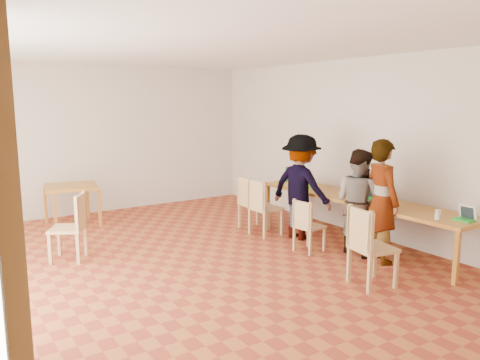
{
  "coord_description": "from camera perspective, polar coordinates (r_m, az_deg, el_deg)",
  "views": [
    {
      "loc": [
        -3.15,
        -5.55,
        2.26
      ],
      "look_at": [
        0.7,
        0.23,
        1.1
      ],
      "focal_mm": 35.0,
      "sensor_mm": 36.0,
      "label": 1
    }
  ],
  "objects": [
    {
      "name": "chair_spare",
      "position": [
        7.13,
        -19.57,
        -4.58
      ],
      "size": [
        0.62,
        0.62,
        0.52
      ],
      "rotation": [
        0.0,
        0.0,
        2.6
      ],
      "color": "tan",
      "rests_on": "ground"
    },
    {
      "name": "clear_glass",
      "position": [
        6.64,
        22.94,
        -4.04
      ],
      "size": [
        0.07,
        0.07,
        0.09
      ],
      "primitive_type": "cylinder",
      "color": "silver",
      "rests_on": "communal_table"
    },
    {
      "name": "black_pouch",
      "position": [
        7.35,
        17.51,
        -2.46
      ],
      "size": [
        0.16,
        0.26,
        0.09
      ],
      "primitive_type": "cube",
      "color": "black",
      "rests_on": "communal_table"
    },
    {
      "name": "laptop_near",
      "position": [
        6.72,
        25.8,
        -3.99
      ],
      "size": [
        0.21,
        0.25,
        0.2
      ],
      "rotation": [
        0.0,
        0.0,
        0.01
      ],
      "color": "green",
      "rests_on": "communal_table"
    },
    {
      "name": "pink_phone",
      "position": [
        7.1,
        16.17,
        -3.12
      ],
      "size": [
        0.05,
        0.1,
        0.01
      ],
      "primitive_type": "cube",
      "color": "#C54157",
      "rests_on": "communal_table"
    },
    {
      "name": "yellow_mug",
      "position": [
        8.5,
        8.79,
        -0.51
      ],
      "size": [
        0.17,
        0.17,
        0.1
      ],
      "primitive_type": "imported",
      "rotation": [
        0.0,
        0.0,
        0.4
      ],
      "color": "yellow",
      "rests_on": "communal_table"
    },
    {
      "name": "green_bottle",
      "position": [
        9.06,
        5.75,
        0.73
      ],
      "size": [
        0.07,
        0.07,
        0.28
      ],
      "primitive_type": "cylinder",
      "color": "#217037",
      "rests_on": "communal_table"
    },
    {
      "name": "chair_empty",
      "position": [
        8.32,
        1.13,
        -2.12
      ],
      "size": [
        0.48,
        0.48,
        0.51
      ],
      "rotation": [
        0.0,
        0.0,
        -0.07
      ],
      "color": "tan",
      "rests_on": "ground"
    },
    {
      "name": "person_far",
      "position": [
        7.81,
        7.43,
        -0.86
      ],
      "size": [
        0.87,
        1.24,
        1.74
      ],
      "primitive_type": "imported",
      "rotation": [
        0.0,
        0.0,
        1.79
      ],
      "color": "gray",
      "rests_on": "ground"
    },
    {
      "name": "wall_back",
      "position": [
        10.09,
        -15.45,
        4.82
      ],
      "size": [
        6.0,
        0.1,
        3.0
      ],
      "primitive_type": "cube",
      "color": "beige",
      "rests_on": "ground"
    },
    {
      "name": "wall_right",
      "position": [
        8.32,
        14.19,
        3.95
      ],
      "size": [
        0.1,
        8.0,
        3.0
      ],
      "primitive_type": "cube",
      "color": "beige",
      "rests_on": "ground"
    },
    {
      "name": "condiment_cup",
      "position": [
        6.95,
        23.02,
        -3.59
      ],
      "size": [
        0.08,
        0.08,
        0.06
      ],
      "primitive_type": "cylinder",
      "color": "white",
      "rests_on": "communal_table"
    },
    {
      "name": "ceiling",
      "position": [
        6.43,
        -4.27,
        16.23
      ],
      "size": [
        6.0,
        8.0,
        0.04
      ],
      "primitive_type": "cube",
      "color": "white",
      "rests_on": "wall_back"
    },
    {
      "name": "chair_mid",
      "position": [
        7.15,
        8.03,
        -4.91
      ],
      "size": [
        0.42,
        0.42,
        0.43
      ],
      "rotation": [
        0.0,
        0.0,
        0.11
      ],
      "color": "tan",
      "rests_on": "ground"
    },
    {
      "name": "person_mid",
      "position": [
        7.22,
        14.21,
        -2.56
      ],
      "size": [
        0.65,
        0.81,
        1.58
      ],
      "primitive_type": "imported",
      "rotation": [
        0.0,
        0.0,
        1.65
      ],
      "color": "gray",
      "rests_on": "ground"
    },
    {
      "name": "person_near",
      "position": [
        6.89,
        16.88,
        -2.48
      ],
      "size": [
        0.56,
        0.73,
        1.76
      ],
      "primitive_type": "imported",
      "rotation": [
        0.0,
        0.0,
        1.33
      ],
      "color": "gray",
      "rests_on": "ground"
    },
    {
      "name": "laptop_far",
      "position": [
        8.55,
        8.59,
        -0.46
      ],
      "size": [
        0.24,
        0.26,
        0.18
      ],
      "rotation": [
        0.0,
        0.0,
        0.32
      ],
      "color": "green",
      "rests_on": "communal_table"
    },
    {
      "name": "communal_table",
      "position": [
        7.75,
        14.13,
        -2.41
      ],
      "size": [
        0.8,
        4.0,
        0.75
      ],
      "color": "orange",
      "rests_on": "ground"
    },
    {
      "name": "chair_near",
      "position": [
        5.95,
        15.16,
        -6.9
      ],
      "size": [
        0.54,
        0.54,
        0.53
      ],
      "rotation": [
        0.0,
        0.0,
        -0.18
      ],
      "color": "tan",
      "rests_on": "ground"
    },
    {
      "name": "laptop_mid",
      "position": [
        7.65,
        15.68,
        -1.84
      ],
      "size": [
        0.23,
        0.26,
        0.2
      ],
      "rotation": [
        0.0,
        0.0,
        0.13
      ],
      "color": "green",
      "rests_on": "communal_table"
    },
    {
      "name": "chair_far",
      "position": [
        7.93,
        2.62,
        -2.64
      ],
      "size": [
        0.49,
        0.49,
        0.52
      ],
      "rotation": [
        0.0,
        0.0,
        0.07
      ],
      "color": "tan",
      "rests_on": "ground"
    },
    {
      "name": "ground",
      "position": [
        6.78,
        -3.95,
        -10.03
      ],
      "size": [
        8.0,
        8.0,
        0.0
      ],
      "primitive_type": "plane",
      "color": "#A35027",
      "rests_on": "ground"
    },
    {
      "name": "side_table",
      "position": [
        9.14,
        -19.87,
        -1.11
      ],
      "size": [
        0.9,
        0.9,
        0.75
      ],
      "rotation": [
        0.0,
        0.0,
        -0.17
      ],
      "color": "orange",
      "rests_on": "ground"
    }
  ]
}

